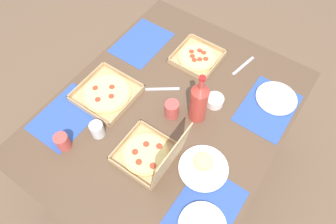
{
  "coord_description": "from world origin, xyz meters",
  "views": [
    {
      "loc": [
        0.72,
        0.5,
        2.14
      ],
      "look_at": [
        0.0,
        0.0,
        0.76
      ],
      "focal_mm": 32.75,
      "sensor_mm": 36.0,
      "label": 1
    }
  ],
  "objects_px": {
    "pizza_box_corner_left": "(197,57)",
    "plate_near_left": "(276,98)",
    "plate_far_right": "(203,168)",
    "cup_dark": "(63,142)",
    "cup_clear_right": "(97,130)",
    "pizza_box_edge_far": "(107,93)",
    "cup_clear_left": "(172,109)",
    "soda_bottle": "(199,102)",
    "condiment_bowl": "(215,101)",
    "pizza_box_center": "(151,155)"
  },
  "relations": [
    {
      "from": "pizza_box_center",
      "to": "cup_clear_left",
      "type": "height_order",
      "value": "pizza_box_center"
    },
    {
      "from": "cup_dark",
      "to": "condiment_bowl",
      "type": "bearing_deg",
      "value": 143.09
    },
    {
      "from": "pizza_box_edge_far",
      "to": "cup_clear_right",
      "type": "distance_m",
      "value": 0.25
    },
    {
      "from": "soda_bottle",
      "to": "pizza_box_center",
      "type": "bearing_deg",
      "value": -9.12
    },
    {
      "from": "pizza_box_corner_left",
      "to": "cup_dark",
      "type": "bearing_deg",
      "value": -15.26
    },
    {
      "from": "plate_far_right",
      "to": "cup_dark",
      "type": "bearing_deg",
      "value": -65.3
    },
    {
      "from": "cup_clear_right",
      "to": "condiment_bowl",
      "type": "xyz_separation_m",
      "value": [
        -0.5,
        0.39,
        -0.02
      ]
    },
    {
      "from": "pizza_box_center",
      "to": "condiment_bowl",
      "type": "xyz_separation_m",
      "value": [
        -0.45,
        0.09,
        -0.02
      ]
    },
    {
      "from": "plate_near_left",
      "to": "cup_clear_right",
      "type": "distance_m",
      "value": 0.96
    },
    {
      "from": "cup_clear_right",
      "to": "pizza_box_edge_far",
      "type": "bearing_deg",
      "value": -148.84
    },
    {
      "from": "pizza_box_edge_far",
      "to": "plate_far_right",
      "type": "height_order",
      "value": "pizza_box_edge_far"
    },
    {
      "from": "soda_bottle",
      "to": "condiment_bowl",
      "type": "bearing_deg",
      "value": 163.57
    },
    {
      "from": "plate_near_left",
      "to": "cup_clear_left",
      "type": "height_order",
      "value": "cup_clear_left"
    },
    {
      "from": "plate_far_right",
      "to": "soda_bottle",
      "type": "relative_size",
      "value": 0.74
    },
    {
      "from": "pizza_box_center",
      "to": "cup_dark",
      "type": "xyz_separation_m",
      "value": [
        0.19,
        -0.39,
        -0.0
      ]
    },
    {
      "from": "soda_bottle",
      "to": "condiment_bowl",
      "type": "xyz_separation_m",
      "value": [
        -0.12,
        0.04,
        -0.11
      ]
    },
    {
      "from": "pizza_box_edge_far",
      "to": "pizza_box_center",
      "type": "xyz_separation_m",
      "value": [
        0.17,
        0.43,
        0.03
      ]
    },
    {
      "from": "plate_near_left",
      "to": "condiment_bowl",
      "type": "height_order",
      "value": "condiment_bowl"
    },
    {
      "from": "pizza_box_corner_left",
      "to": "soda_bottle",
      "type": "distance_m",
      "value": 0.42
    },
    {
      "from": "pizza_box_corner_left",
      "to": "condiment_bowl",
      "type": "height_order",
      "value": "condiment_bowl"
    },
    {
      "from": "pizza_box_corner_left",
      "to": "plate_near_left",
      "type": "distance_m",
      "value": 0.51
    },
    {
      "from": "cup_dark",
      "to": "cup_clear_left",
      "type": "xyz_separation_m",
      "value": [
        -0.46,
        0.33,
        0.0
      ]
    },
    {
      "from": "condiment_bowl",
      "to": "cup_dark",
      "type": "bearing_deg",
      "value": -36.91
    },
    {
      "from": "pizza_box_center",
      "to": "soda_bottle",
      "type": "bearing_deg",
      "value": 170.88
    },
    {
      "from": "plate_far_right",
      "to": "plate_near_left",
      "type": "bearing_deg",
      "value": 168.23
    },
    {
      "from": "pizza_box_corner_left",
      "to": "pizza_box_edge_far",
      "type": "distance_m",
      "value": 0.58
    },
    {
      "from": "pizza_box_center",
      "to": "cup_dark",
      "type": "relative_size",
      "value": 3.41
    },
    {
      "from": "plate_far_right",
      "to": "soda_bottle",
      "type": "xyz_separation_m",
      "value": [
        -0.23,
        -0.18,
        0.12
      ]
    },
    {
      "from": "cup_clear_left",
      "to": "condiment_bowl",
      "type": "relative_size",
      "value": 1.01
    },
    {
      "from": "pizza_box_edge_far",
      "to": "plate_near_left",
      "type": "height_order",
      "value": "pizza_box_edge_far"
    },
    {
      "from": "pizza_box_corner_left",
      "to": "cup_clear_right",
      "type": "bearing_deg",
      "value": -11.23
    },
    {
      "from": "cup_clear_right",
      "to": "soda_bottle",
      "type": "bearing_deg",
      "value": 136.66
    },
    {
      "from": "plate_near_left",
      "to": "cup_dark",
      "type": "height_order",
      "value": "cup_dark"
    },
    {
      "from": "pizza_box_edge_far",
      "to": "cup_dark",
      "type": "distance_m",
      "value": 0.36
    },
    {
      "from": "plate_far_right",
      "to": "condiment_bowl",
      "type": "xyz_separation_m",
      "value": [
        -0.35,
        -0.14,
        0.01
      ]
    },
    {
      "from": "plate_near_left",
      "to": "cup_dark",
      "type": "bearing_deg",
      "value": -41.01
    },
    {
      "from": "cup_dark",
      "to": "condiment_bowl",
      "type": "relative_size",
      "value": 0.93
    },
    {
      "from": "cup_clear_right",
      "to": "plate_near_left",
      "type": "bearing_deg",
      "value": 137.48
    },
    {
      "from": "pizza_box_edge_far",
      "to": "condiment_bowl",
      "type": "height_order",
      "value": "condiment_bowl"
    },
    {
      "from": "pizza_box_center",
      "to": "plate_far_right",
      "type": "height_order",
      "value": "pizza_box_center"
    },
    {
      "from": "soda_bottle",
      "to": "cup_dark",
      "type": "distance_m",
      "value": 0.69
    },
    {
      "from": "pizza_box_edge_far",
      "to": "cup_clear_right",
      "type": "relative_size",
      "value": 3.52
    },
    {
      "from": "plate_far_right",
      "to": "cup_clear_right",
      "type": "distance_m",
      "value": 0.55
    },
    {
      "from": "soda_bottle",
      "to": "cup_dark",
      "type": "height_order",
      "value": "soda_bottle"
    },
    {
      "from": "plate_near_left",
      "to": "cup_clear_right",
      "type": "xyz_separation_m",
      "value": [
        0.71,
        -0.65,
        0.03
      ]
    },
    {
      "from": "pizza_box_corner_left",
      "to": "cup_clear_left",
      "type": "height_order",
      "value": "cup_clear_left"
    },
    {
      "from": "pizza_box_edge_far",
      "to": "pizza_box_center",
      "type": "bearing_deg",
      "value": 68.59
    },
    {
      "from": "pizza_box_corner_left",
      "to": "pizza_box_edge_far",
      "type": "height_order",
      "value": "same"
    },
    {
      "from": "pizza_box_center",
      "to": "cup_clear_right",
      "type": "bearing_deg",
      "value": -82.06
    },
    {
      "from": "plate_far_right",
      "to": "pizza_box_center",
      "type": "bearing_deg",
      "value": -66.77
    }
  ]
}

